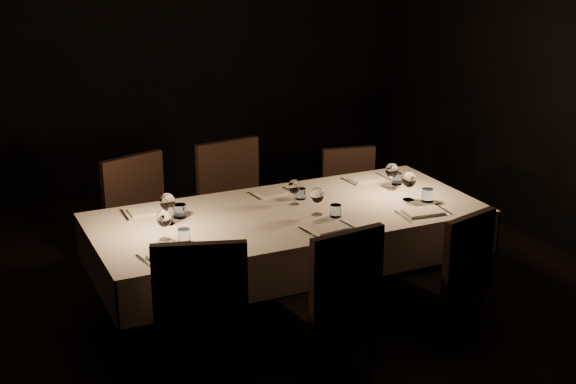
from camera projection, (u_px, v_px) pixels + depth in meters
name	position (u px, v px, depth m)	size (l,w,h in m)	color
room	(288.00, 100.00, 4.93)	(5.01, 6.01, 3.01)	black
dining_table	(288.00, 223.00, 5.19)	(2.52, 1.12, 0.76)	black
chair_near_left	(201.00, 314.00, 4.27)	(0.62, 0.62, 1.02)	black
place_setting_near_left	(170.00, 234.00, 4.62)	(0.35, 0.41, 0.19)	silver
chair_near_center	(334.00, 296.00, 4.53)	(0.51, 0.51, 0.96)	black
place_setting_near_center	(325.00, 209.00, 5.02)	(0.34, 0.41, 0.18)	silver
chair_near_right	(453.00, 271.00, 4.94)	(0.53, 0.53, 0.89)	black
place_setting_near_right	(417.00, 193.00, 5.29)	(0.37, 0.42, 0.20)	silver
chair_far_left	(145.00, 222.00, 5.60)	(0.61, 0.61, 1.00)	black
place_setting_far_left	(164.00, 207.00, 5.03)	(0.36, 0.42, 0.20)	silver
chair_far_center	(237.00, 207.00, 5.85)	(0.56, 0.56, 1.03)	black
place_setting_far_center	(289.00, 190.00, 5.37)	(0.32, 0.40, 0.17)	silver
chair_far_right	(352.00, 199.00, 6.23)	(0.50, 0.50, 0.88)	black
place_setting_far_right	(385.00, 175.00, 5.67)	(0.34, 0.41, 0.19)	silver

